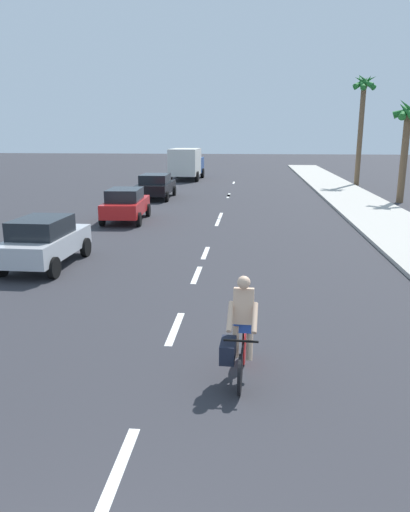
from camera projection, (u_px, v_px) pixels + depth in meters
ground_plane at (217, 223)px, 22.40m from camera, size 160.00×160.00×0.00m
sidewalk_strip at (381, 217)px, 23.55m from camera, size 3.60×80.00×0.14m
lane_stripe_1 at (117, 472)px, 5.91m from camera, size 0.16×1.80×0.01m
lane_stripe_2 at (175, 328)px, 10.28m from camera, size 0.16×1.80×0.01m
lane_stripe_3 at (197, 275)px, 14.18m from camera, size 0.16×1.80×0.01m
lane_stripe_4 at (206, 253)px, 16.80m from camera, size 0.16×1.80×0.01m
lane_stripe_5 at (218, 222)px, 22.57m from camera, size 0.16×1.80×0.01m
lane_stripe_6 at (220, 216)px, 24.45m from camera, size 0.16×1.80×0.01m
lane_stripe_7 at (228, 196)px, 32.08m from camera, size 0.16×1.80×0.01m
lane_stripe_8 at (229, 195)px, 32.73m from camera, size 0.16×1.80×0.01m
lane_stripe_9 at (234, 183)px, 40.99m from camera, size 0.16×1.80×0.01m
cyclist at (240, 333)px, 7.99m from camera, size 0.62×1.71×1.82m
parked_car_silver at (45, 240)px, 14.92m from camera, size 1.83×3.85×1.57m
parked_car_red at (126, 204)px, 22.73m from camera, size 2.06×4.09×1.57m
parked_car_black at (156, 185)px, 30.81m from camera, size 2.15×4.61×1.57m
delivery_truck at (186, 163)px, 43.32m from camera, size 2.78×6.29×2.80m
palm_tree_far at (407, 128)px, 28.05m from camera, size 1.82×1.67×6.18m
palm_tree_distant at (363, 102)px, 37.20m from camera, size 1.99×1.85×8.72m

